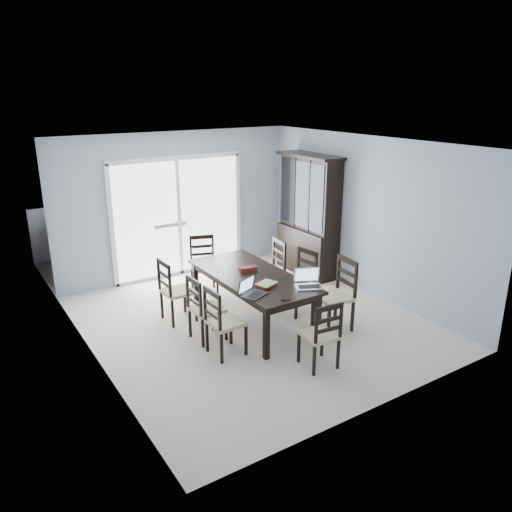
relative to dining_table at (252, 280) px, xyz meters
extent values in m
plane|color=beige|center=(0.00, 0.00, -0.67)|extent=(5.00, 5.00, 0.00)
plane|color=white|center=(0.00, 0.00, 1.93)|extent=(5.00, 5.00, 0.00)
cube|color=#939FAF|center=(0.00, 2.50, 0.63)|extent=(4.50, 0.02, 2.60)
cube|color=#939FAF|center=(-2.25, 0.00, 0.63)|extent=(0.02, 5.00, 2.60)
cube|color=#939FAF|center=(2.25, 0.00, 0.63)|extent=(0.02, 5.00, 2.60)
cube|color=gray|center=(0.00, 3.50, -0.72)|extent=(4.50, 2.00, 0.10)
cube|color=#99999E|center=(0.00, 4.50, -0.12)|extent=(4.50, 0.06, 1.10)
cube|color=black|center=(0.00, 0.00, 0.06)|extent=(1.00, 2.20, 0.04)
cube|color=black|center=(0.00, 0.00, 0.00)|extent=(0.88, 2.08, 0.10)
cube|color=black|center=(-0.42, -1.00, -0.33)|extent=(0.07, 0.07, 0.69)
cube|color=black|center=(0.42, -1.00, -0.33)|extent=(0.07, 0.07, 0.69)
cube|color=black|center=(-0.42, 1.00, -0.33)|extent=(0.07, 0.07, 0.69)
cube|color=black|center=(0.42, 1.00, -0.33)|extent=(0.07, 0.07, 0.69)
cube|color=black|center=(2.01, 1.25, -0.25)|extent=(0.45, 1.30, 0.85)
cube|color=black|center=(2.04, 1.25, 0.83)|extent=(0.38, 1.30, 1.30)
cube|color=black|center=(2.01, 1.25, 1.50)|extent=(0.50, 1.38, 0.05)
cube|color=black|center=(1.84, 0.83, 0.83)|extent=(0.02, 0.36, 1.18)
cube|color=black|center=(1.84, 1.25, 0.83)|extent=(0.02, 0.36, 1.18)
cube|color=black|center=(1.84, 1.67, 0.83)|extent=(0.02, 0.36, 1.18)
cube|color=silver|center=(0.00, 2.48, 0.38)|extent=(2.40, 0.02, 2.10)
cube|color=white|center=(0.00, 2.46, 1.47)|extent=(2.52, 0.05, 0.08)
cube|color=white|center=(0.00, 2.46, 0.38)|extent=(0.06, 0.05, 2.10)
cube|color=white|center=(0.00, 2.46, -0.65)|extent=(2.52, 0.05, 0.05)
cube|color=black|center=(-0.97, -0.42, -0.47)|extent=(0.04, 0.04, 0.42)
cube|color=black|center=(-0.95, -0.79, -0.47)|extent=(0.04, 0.04, 0.42)
cube|color=black|center=(-0.60, -0.41, -0.47)|extent=(0.04, 0.04, 0.42)
cube|color=black|center=(-0.59, -0.78, -0.47)|extent=(0.04, 0.04, 0.42)
cube|color=#CCBD88|center=(-0.78, -0.60, -0.23)|extent=(0.42, 0.42, 0.05)
cube|color=black|center=(-0.97, 0.07, -0.47)|extent=(0.03, 0.03, 0.41)
cube|color=black|center=(-0.96, -0.29, -0.47)|extent=(0.03, 0.03, 0.41)
cube|color=black|center=(-0.61, 0.08, -0.47)|extent=(0.03, 0.03, 0.41)
cube|color=black|center=(-0.60, -0.28, -0.47)|extent=(0.03, 0.03, 0.41)
cube|color=#CCBD88|center=(-0.79, -0.10, -0.24)|extent=(0.42, 0.42, 0.05)
cube|color=black|center=(-1.07, 0.84, -0.46)|extent=(0.04, 0.04, 0.43)
cube|color=black|center=(-1.06, 0.46, -0.46)|extent=(0.04, 0.04, 0.43)
cube|color=black|center=(-0.69, 0.85, -0.46)|extent=(0.04, 0.04, 0.43)
cube|color=black|center=(-0.68, 0.47, -0.46)|extent=(0.04, 0.04, 0.43)
cube|color=#CCBD88|center=(-0.87, 0.66, -0.22)|extent=(0.43, 0.43, 0.05)
cube|color=black|center=(1.03, -1.03, -0.44)|extent=(0.04, 0.04, 0.46)
cube|color=black|center=(1.08, -0.62, -0.44)|extent=(0.04, 0.04, 0.46)
cube|color=black|center=(0.63, -0.99, -0.44)|extent=(0.04, 0.04, 0.46)
cube|color=black|center=(0.67, -0.58, -0.44)|extent=(0.04, 0.04, 0.46)
cube|color=#CCBD88|center=(0.85, -0.81, -0.19)|extent=(0.49, 0.49, 0.05)
cube|color=black|center=(0.98, -0.23, -0.46)|extent=(0.04, 0.04, 0.43)
cube|color=black|center=(0.94, 0.15, -0.46)|extent=(0.04, 0.04, 0.43)
cube|color=black|center=(0.61, -0.28, -0.46)|extent=(0.04, 0.04, 0.43)
cube|color=black|center=(0.56, 0.10, -0.46)|extent=(0.04, 0.04, 0.43)
cube|color=#CCBD88|center=(0.77, -0.07, -0.22)|extent=(0.46, 0.46, 0.05)
cube|color=black|center=(0.87, 0.41, -0.46)|extent=(0.04, 0.04, 0.43)
cube|color=black|center=(0.91, 0.79, -0.46)|extent=(0.04, 0.04, 0.43)
cube|color=black|center=(0.48, 0.46, -0.46)|extent=(0.04, 0.04, 0.43)
cube|color=black|center=(0.53, 0.84, -0.46)|extent=(0.04, 0.04, 0.43)
cube|color=#CCBD88|center=(0.70, 0.62, -0.21)|extent=(0.47, 0.47, 0.05)
cube|color=black|center=(-0.16, -1.64, -0.47)|extent=(0.04, 0.04, 0.40)
cube|color=black|center=(0.19, -1.68, -0.47)|extent=(0.04, 0.04, 0.40)
cube|color=black|center=(-0.12, -1.29, -0.47)|extent=(0.04, 0.04, 0.40)
cube|color=black|center=(0.23, -1.33, -0.47)|extent=(0.04, 0.04, 0.40)
cube|color=#CCBD88|center=(0.03, -1.48, -0.25)|extent=(0.42, 0.42, 0.05)
cube|color=black|center=(0.17, 1.51, -0.46)|extent=(0.04, 0.04, 0.42)
cube|color=black|center=(-0.18, 1.63, -0.46)|extent=(0.04, 0.04, 0.42)
cube|color=black|center=(0.05, 1.15, -0.46)|extent=(0.04, 0.04, 0.42)
cube|color=black|center=(-0.31, 1.27, -0.46)|extent=(0.04, 0.04, 0.42)
cube|color=#CCBD88|center=(-0.07, 1.39, -0.22)|extent=(0.53, 0.53, 0.05)
cube|color=black|center=(-0.38, -0.67, 0.09)|extent=(0.39, 0.34, 0.02)
cube|color=silver|center=(-0.38, -0.67, 0.20)|extent=(0.28, 0.15, 0.17)
cube|color=silver|center=(0.38, -0.83, 0.09)|extent=(0.43, 0.38, 0.02)
cube|color=silver|center=(0.38, -0.83, 0.21)|extent=(0.30, 0.17, 0.19)
cube|color=maroon|center=(-0.08, -0.47, 0.09)|extent=(0.28, 0.23, 0.03)
cube|color=gold|center=(-0.07, -0.47, 0.11)|extent=(0.32, 0.28, 0.01)
cube|color=black|center=(-0.13, -0.99, 0.08)|extent=(0.12, 0.10, 0.01)
cube|color=#480E0E|center=(0.04, 0.17, 0.11)|extent=(0.27, 0.16, 0.06)
cube|color=maroon|center=(-0.79, 3.33, -0.21)|extent=(1.90, 1.70, 0.92)
cube|color=gray|center=(-0.79, 3.33, 0.28)|extent=(1.95, 1.75, 0.06)
camera|label=1|loc=(-3.59, -5.68, 2.62)|focal=35.00mm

